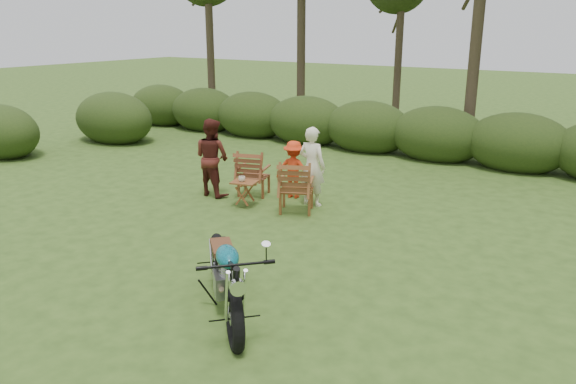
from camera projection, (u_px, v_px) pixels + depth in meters
The scene contains 10 objects.
ground at pixel (218, 287), 7.61m from camera, with size 80.00×80.00×0.00m, color #2D4717.
tree_line at pixel (476, 8), 14.10m from camera, with size 22.52×11.62×8.14m.
motorcycle at pixel (226, 310), 7.00m from camera, with size 2.22×0.85×1.27m, color #0D96AC, non-canonical shape.
lawn_chair_right at pixel (296, 211), 10.68m from camera, with size 0.69×0.69×1.00m, color brown, non-canonical shape.
lawn_chair_left at pixel (254, 195), 11.72m from camera, with size 0.66×0.66×0.96m, color brown, non-canonical shape.
side_table at pixel (245, 194), 10.90m from camera, with size 0.50×0.42×0.51m, color brown, non-canonical shape.
cup at pixel (242, 179), 10.80m from camera, with size 0.13×0.13×0.10m, color beige.
adult_a at pixel (312, 205), 11.07m from camera, with size 0.57×0.37×1.56m, color #F9EECD.
adult_b at pixel (214, 195), 11.72m from camera, with size 0.78×0.61×1.60m, color #4D1B16.
child at pixel (294, 197), 11.56m from camera, with size 0.76×0.44×1.18m, color red.
Camera 1 is at (4.54, -5.30, 3.43)m, focal length 35.00 mm.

